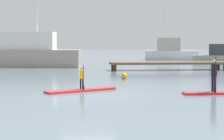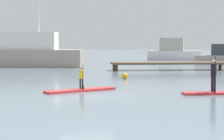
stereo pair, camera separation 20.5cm
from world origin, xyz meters
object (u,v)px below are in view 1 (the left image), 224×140
at_px(paddleboard_near, 82,90).
at_px(paddleboard_far, 220,93).
at_px(paddler_adult, 214,73).
at_px(fishing_boat_white_large, 18,54).
at_px(paddler_child_solo, 82,77).
at_px(motor_boat_small_navy, 171,52).
at_px(mooring_buoy_near, 124,76).
at_px(fishing_boat_green_midground, 221,56).

bearing_deg(paddleboard_near, paddleboard_far, -15.74).
relative_size(paddler_adult, fishing_boat_white_large, 0.13).
distance_m(paddler_child_solo, paddler_adult, 6.28).
relative_size(paddleboard_far, paddler_adult, 2.08).
xyz_separation_m(paddleboard_near, paddler_child_solo, (0.02, -0.00, 0.66)).
xyz_separation_m(paddleboard_far, fishing_boat_white_large, (-11.71, 22.08, 1.24)).
height_order(paddleboard_far, paddler_adult, paddler_adult).
xyz_separation_m(fishing_boat_white_large, motor_boat_small_navy, (18.58, 12.84, -0.15)).
distance_m(motor_boat_small_navy, mooring_buoy_near, 28.68).
distance_m(fishing_boat_green_midground, mooring_buoy_near, 20.98).
bearing_deg(fishing_boat_white_large, mooring_buoy_near, -58.98).
relative_size(paddleboard_far, fishing_boat_white_large, 0.27).
bearing_deg(paddler_adult, paddleboard_far, 2.12).
bearing_deg(paddler_child_solo, motor_boat_small_navy, 68.28).
xyz_separation_m(paddleboard_far, paddler_adult, (-0.32, -0.01, 0.91)).
height_order(paddleboard_near, paddler_adult, paddler_adult).
relative_size(paddleboard_near, mooring_buoy_near, 9.21).
relative_size(paddler_child_solo, fishing_boat_white_large, 0.09).
height_order(fishing_boat_white_large, fishing_boat_green_midground, fishing_boat_white_large).
bearing_deg(mooring_buoy_near, fishing_boat_white_large, 121.02).
xyz_separation_m(paddleboard_far, fishing_boat_green_midground, (9.72, 24.55, 0.80)).
height_order(paddleboard_near, fishing_boat_green_midground, fishing_boat_green_midground).
distance_m(paddler_child_solo, mooring_buoy_near, 7.04).
bearing_deg(motor_boat_small_navy, fishing_boat_green_midground, -74.62).
height_order(paddleboard_near, fishing_boat_white_large, fishing_boat_white_large).
height_order(paddler_adult, fishing_boat_white_large, fishing_boat_white_large).
xyz_separation_m(paddler_adult, fishing_boat_white_large, (-11.39, 22.09, 0.33)).
height_order(paddleboard_far, motor_boat_small_navy, motor_boat_small_navy).
xyz_separation_m(paddleboard_near, paddleboard_far, (6.35, -1.79, 0.00)).
bearing_deg(paddleboard_far, motor_boat_small_navy, 78.88).
relative_size(paddler_adult, fishing_boat_green_midground, 0.28).
relative_size(paddleboard_near, fishing_boat_white_large, 0.28).
bearing_deg(mooring_buoy_near, fishing_boat_green_midground, 51.51).
distance_m(paddleboard_far, motor_boat_small_navy, 35.61).
bearing_deg(motor_boat_small_navy, paddleboard_far, -101.12).
height_order(fishing_boat_white_large, mooring_buoy_near, fishing_boat_white_large).
distance_m(fishing_boat_white_large, fishing_boat_green_midground, 21.58).
distance_m(paddleboard_near, fishing_boat_white_large, 21.03).
xyz_separation_m(paddler_child_solo, mooring_buoy_near, (3.01, 6.35, -0.51)).
bearing_deg(fishing_boat_white_large, paddleboard_near, -75.20).
relative_size(paddler_child_solo, paddleboard_far, 0.34).
xyz_separation_m(paddler_child_solo, paddleboard_far, (6.33, -1.79, -0.66)).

